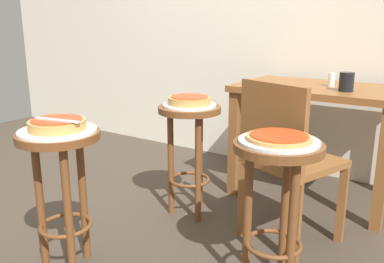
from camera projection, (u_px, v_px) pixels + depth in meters
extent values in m
plane|color=#42382D|center=(116.00, 241.00, 2.17)|extent=(6.00, 6.00, 0.00)
cylinder|color=brown|center=(58.00, 136.00, 1.77)|extent=(0.36, 0.36, 0.03)
cylinder|color=brown|center=(83.00, 198.00, 1.94)|extent=(0.04, 0.04, 0.63)
cylinder|color=brown|center=(40.00, 206.00, 1.86)|extent=(0.04, 0.04, 0.63)
cylinder|color=brown|center=(68.00, 216.00, 1.76)|extent=(0.04, 0.04, 0.63)
torus|color=brown|center=(66.00, 225.00, 1.88)|extent=(0.24, 0.24, 0.02)
cylinder|color=white|center=(58.00, 131.00, 1.76)|extent=(0.33, 0.33, 0.01)
cylinder|color=tan|center=(57.00, 125.00, 1.76)|extent=(0.24, 0.24, 0.04)
cylinder|color=red|center=(57.00, 120.00, 1.75)|extent=(0.21, 0.21, 0.01)
cylinder|color=brown|center=(279.00, 147.00, 1.61)|extent=(0.36, 0.36, 0.03)
cylinder|color=brown|center=(284.00, 213.00, 1.78)|extent=(0.04, 0.04, 0.63)
cylinder|color=brown|center=(247.00, 222.00, 1.70)|extent=(0.04, 0.04, 0.63)
cylinder|color=brown|center=(292.00, 235.00, 1.60)|extent=(0.04, 0.04, 0.63)
torus|color=brown|center=(273.00, 244.00, 1.72)|extent=(0.24, 0.24, 0.02)
cylinder|color=silver|center=(279.00, 141.00, 1.60)|extent=(0.32, 0.32, 0.01)
cylinder|color=tan|center=(279.00, 138.00, 1.60)|extent=(0.26, 0.26, 0.01)
cylinder|color=red|center=(279.00, 135.00, 1.60)|extent=(0.23, 0.23, 0.01)
cylinder|color=brown|center=(189.00, 109.00, 2.32)|extent=(0.36, 0.36, 0.03)
cylinder|color=brown|center=(200.00, 159.00, 2.49)|extent=(0.04, 0.04, 0.63)
cylinder|color=brown|center=(171.00, 164.00, 2.41)|extent=(0.04, 0.04, 0.63)
cylinder|color=brown|center=(198.00, 170.00, 2.31)|extent=(0.04, 0.04, 0.63)
torus|color=brown|center=(190.00, 179.00, 2.43)|extent=(0.24, 0.24, 0.02)
cylinder|color=silver|center=(189.00, 105.00, 2.31)|extent=(0.30, 0.30, 0.01)
cylinder|color=tan|center=(189.00, 101.00, 2.31)|extent=(0.24, 0.24, 0.04)
cylinder|color=red|center=(189.00, 97.00, 2.30)|extent=(0.21, 0.21, 0.01)
cube|color=brown|center=(320.00, 89.00, 2.57)|extent=(1.00, 0.64, 0.04)
cube|color=brown|center=(234.00, 144.00, 2.69)|extent=(0.06, 0.06, 0.70)
cube|color=brown|center=(382.00, 171.00, 2.20)|extent=(0.06, 0.06, 0.70)
cube|color=brown|center=(268.00, 127.00, 3.12)|extent=(0.06, 0.06, 0.70)
cylinder|color=black|center=(346.00, 82.00, 2.34)|extent=(0.08, 0.08, 0.11)
cylinder|color=white|center=(331.00, 80.00, 2.52)|extent=(0.04, 0.04, 0.09)
cube|color=brown|center=(294.00, 161.00, 2.10)|extent=(0.51, 0.51, 0.04)
cube|color=brown|center=(272.00, 125.00, 1.94)|extent=(0.39, 0.16, 0.40)
cube|color=brown|center=(342.00, 205.00, 2.12)|extent=(0.04, 0.04, 0.42)
cube|color=brown|center=(288.00, 184.00, 2.40)|extent=(0.04, 0.04, 0.42)
cube|color=brown|center=(296.00, 224.00, 1.91)|extent=(0.04, 0.04, 0.42)
cube|color=brown|center=(243.00, 199.00, 2.19)|extent=(0.04, 0.04, 0.42)
cube|color=silver|center=(57.00, 120.00, 1.72)|extent=(0.22, 0.07, 0.01)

